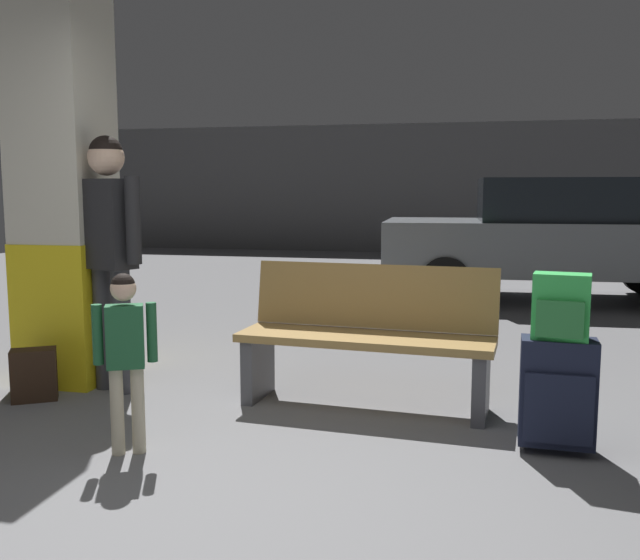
# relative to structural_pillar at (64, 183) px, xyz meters

# --- Properties ---
(ground_plane) EXTENTS (18.00, 18.00, 0.10)m
(ground_plane) POSITION_rel_structural_pillar_xyz_m (1.72, 2.18, -1.47)
(ground_plane) COLOR slate
(garage_back_wall) EXTENTS (18.00, 0.12, 2.80)m
(garage_back_wall) POSITION_rel_structural_pillar_xyz_m (1.72, 11.04, -0.02)
(garage_back_wall) COLOR #565658
(garage_back_wall) RESTS_ON ground_plane
(structural_pillar) EXTENTS (0.57, 0.57, 2.86)m
(structural_pillar) POSITION_rel_structural_pillar_xyz_m (0.00, 0.00, 0.00)
(structural_pillar) COLOR yellow
(structural_pillar) RESTS_ON ground_plane
(bench) EXTENTS (1.64, 0.65, 0.89)m
(bench) POSITION_rel_structural_pillar_xyz_m (2.17, -0.11, -0.97)
(bench) COLOR #9E7A42
(bench) RESTS_ON ground_plane
(suitcase) EXTENTS (0.39, 0.24, 0.60)m
(suitcase) POSITION_rel_structural_pillar_xyz_m (3.27, -0.71, -1.10)
(suitcase) COLOR #191E33
(suitcase) RESTS_ON ground_plane
(backpack_bright) EXTENTS (0.30, 0.23, 0.34)m
(backpack_bright) POSITION_rel_structural_pillar_xyz_m (3.26, -0.71, -0.65)
(backpack_bright) COLOR green
(backpack_bright) RESTS_ON suitcase
(child) EXTENTS (0.30, 0.18, 0.95)m
(child) POSITION_rel_structural_pillar_xyz_m (1.09, -1.22, -0.83)
(child) COLOR beige
(child) RESTS_ON ground_plane
(adult) EXTENTS (0.55, 0.32, 1.72)m
(adult) POSITION_rel_structural_pillar_xyz_m (0.44, -0.18, -0.35)
(adult) COLOR #38383D
(adult) RESTS_ON ground_plane
(backpack_dark_floor) EXTENTS (0.32, 0.29, 0.34)m
(backpack_dark_floor) POSITION_rel_structural_pillar_xyz_m (0.04, -0.50, -1.25)
(backpack_dark_floor) COLOR black
(backpack_dark_floor) RESTS_ON ground_plane
(parked_car_near) EXTENTS (4.17, 1.93, 1.51)m
(parked_car_near) POSITION_rel_structural_pillar_xyz_m (3.80, 4.62, -0.61)
(parked_car_near) COLOR slate
(parked_car_near) RESTS_ON ground_plane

